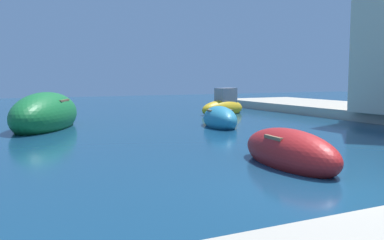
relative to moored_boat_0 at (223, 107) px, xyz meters
The scene contains 5 objects.
ground 16.87m from the moored_boat_0, 112.14° to the right, with size 80.00×80.00×0.00m, color navy.
moored_boat_0 is the anchor object (origin of this frame).
moored_boat_1 10.48m from the moored_boat_0, 166.38° to the right, with size 4.46×6.04×1.96m.
moored_boat_3 14.39m from the moored_boat_0, 113.79° to the right, with size 1.57×3.63×1.17m.
moored_boat_5 6.27m from the moored_boat_0, 121.67° to the right, with size 2.05×3.32×1.16m.
Camera 1 is at (-6.18, -5.81, 2.20)m, focal length 39.99 mm.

